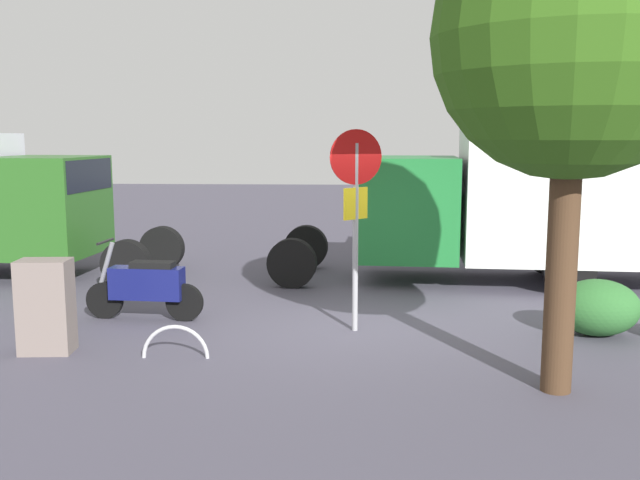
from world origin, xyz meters
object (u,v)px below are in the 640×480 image
object	(u,v)px
stop_sign	(356,199)
street_tree	(573,40)
motorcycle	(146,286)
bike_rack_hoop	(176,358)
box_truck_near	(532,195)
utility_cabinet	(46,306)

from	to	relation	value
stop_sign	street_tree	distance (m)	3.65
motorcycle	bike_rack_hoop	world-z (taller)	motorcycle
box_truck_near	motorcycle	distance (m)	7.18
utility_cabinet	bike_rack_hoop	xyz separation A→B (m)	(-1.69, 0.15, -0.60)
motorcycle	utility_cabinet	size ratio (longest dim) A/B	1.51
box_truck_near	motorcycle	bearing A→B (deg)	29.17
utility_cabinet	street_tree	bearing A→B (deg)	170.28
motorcycle	stop_sign	world-z (taller)	stop_sign
motorcycle	street_tree	xyz separation A→B (m)	(-5.33, 2.72, 3.18)
box_truck_near	motorcycle	world-z (taller)	box_truck_near
stop_sign	street_tree	bearing A→B (deg)	133.94
bike_rack_hoop	box_truck_near	bearing A→B (deg)	-138.33
stop_sign	utility_cabinet	world-z (taller)	stop_sign
motorcycle	utility_cabinet	world-z (taller)	utility_cabinet
stop_sign	street_tree	xyz separation A→B (m)	(-2.20, 2.28, 1.82)
stop_sign	box_truck_near	bearing A→B (deg)	-132.93
stop_sign	utility_cabinet	size ratio (longest dim) A/B	2.36
motorcycle	bike_rack_hoop	distance (m)	2.10
box_truck_near	stop_sign	bearing A→B (deg)	50.63
stop_sign	street_tree	world-z (taller)	street_tree
stop_sign	bike_rack_hoop	bearing A→B (deg)	31.74
box_truck_near	utility_cabinet	distance (m)	8.67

